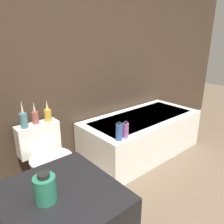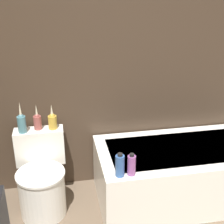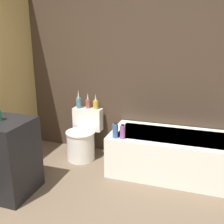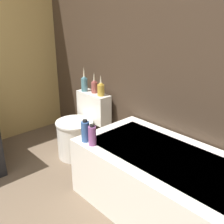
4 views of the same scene
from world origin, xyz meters
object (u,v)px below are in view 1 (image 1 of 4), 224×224
at_px(toilet, 49,166).
at_px(vase_gold, 23,119).
at_px(vase_silver, 35,116).
at_px(shampoo_bottle_tall, 119,132).
at_px(shampoo_bottle_short, 126,130).
at_px(soap_bottle_glass, 45,188).
at_px(bathtub, 141,134).
at_px(vase_bronze, 48,114).

xyz_separation_m(toilet, vase_gold, (-0.13, 0.18, 0.49)).
relative_size(vase_gold, vase_silver, 1.21).
height_order(toilet, shampoo_bottle_tall, shampoo_bottle_tall).
bearing_deg(shampoo_bottle_short, vase_silver, 139.60).
distance_m(soap_bottle_glass, shampoo_bottle_tall, 1.33).
xyz_separation_m(vase_silver, shampoo_bottle_short, (0.70, -0.60, -0.16)).
xyz_separation_m(bathtub, soap_bottle_glass, (-1.78, -1.02, 0.65)).
bearing_deg(vase_gold, vase_bronze, 5.61).
bearing_deg(vase_bronze, soap_bottle_glass, -114.87).
relative_size(vase_gold, shampoo_bottle_tall, 1.45).
relative_size(vase_gold, shampoo_bottle_short, 1.55).
bearing_deg(vase_bronze, vase_silver, 173.45).
xyz_separation_m(toilet, shampoo_bottle_short, (0.70, -0.38, 0.32)).
bearing_deg(vase_bronze, shampoo_bottle_tall, -50.34).
bearing_deg(soap_bottle_glass, toilet, 66.62).
height_order(vase_gold, shampoo_bottle_tall, vase_gold).
xyz_separation_m(bathtub, shampoo_bottle_short, (-0.60, -0.31, 0.34)).
bearing_deg(bathtub, toilet, 176.90).
xyz_separation_m(toilet, vase_silver, (0.00, 0.22, 0.47)).
distance_m(vase_gold, vase_silver, 0.14).
bearing_deg(soap_bottle_glass, vase_bronze, 65.13).
height_order(bathtub, soap_bottle_glass, soap_bottle_glass).
distance_m(toilet, soap_bottle_glass, 1.34).
relative_size(toilet, shampoo_bottle_tall, 3.51).
distance_m(vase_silver, shampoo_bottle_short, 0.94).
bearing_deg(toilet, vase_silver, 90.00).
height_order(bathtub, toilet, toilet).
bearing_deg(bathtub, soap_bottle_glass, -150.20).
xyz_separation_m(vase_gold, vase_silver, (0.13, 0.04, -0.02)).
bearing_deg(vase_gold, shampoo_bottle_tall, -36.93).
height_order(bathtub, vase_bronze, vase_bronze).
distance_m(toilet, shampoo_bottle_short, 0.86).
bearing_deg(vase_silver, soap_bottle_glass, -109.77).
relative_size(vase_silver, vase_bronze, 1.01).
relative_size(bathtub, vase_bronze, 7.06).
height_order(vase_bronze, shampoo_bottle_tall, vase_bronze).
height_order(bathtub, vase_gold, vase_gold).
xyz_separation_m(bathtub, vase_gold, (-1.44, 0.25, 0.51)).
bearing_deg(toilet, shampoo_bottle_tall, -31.65).
xyz_separation_m(vase_gold, shampoo_bottle_short, (0.83, -0.56, -0.17)).
bearing_deg(shampoo_bottle_tall, bathtub, 23.87).
bearing_deg(vase_bronze, bathtub, -13.21).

